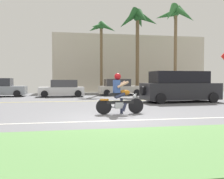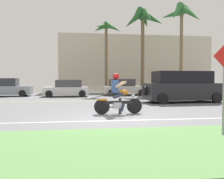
# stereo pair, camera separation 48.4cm
# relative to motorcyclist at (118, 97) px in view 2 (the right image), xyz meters

# --- Properties ---
(ground) EXTENTS (56.00, 30.00, 0.04)m
(ground) POSITION_rel_motorcyclist_xyz_m (-0.52, 1.90, -0.74)
(ground) COLOR slate
(grass_median) EXTENTS (56.00, 3.80, 0.06)m
(grass_median) POSITION_rel_motorcyclist_xyz_m (-0.52, -5.20, -0.69)
(grass_median) COLOR #5B8C4C
(grass_median) RESTS_ON ground
(lane_line_near) EXTENTS (50.40, 0.12, 0.01)m
(lane_line_near) POSITION_rel_motorcyclist_xyz_m (-0.52, -1.67, -0.72)
(lane_line_near) COLOR silver
(lane_line_near) RESTS_ON ground
(lane_line_far) EXTENTS (50.40, 0.12, 0.01)m
(lane_line_far) POSITION_rel_motorcyclist_xyz_m (-0.52, 6.45, -0.72)
(lane_line_far) COLOR yellow
(lane_line_far) RESTS_ON ground
(motorcyclist) EXTENTS (2.05, 0.67, 1.71)m
(motorcyclist) POSITION_rel_motorcyclist_xyz_m (0.00, 0.00, 0.00)
(motorcyclist) COLOR black
(motorcyclist) RESTS_ON ground
(suv_nearby) EXTENTS (5.14, 2.29, 1.97)m
(suv_nearby) POSITION_rel_motorcyclist_xyz_m (4.98, 4.79, 0.23)
(suv_nearby) COLOR #232328
(suv_nearby) RESTS_ON ground
(parked_car_0) EXTENTS (4.34, 1.88, 1.56)m
(parked_car_0) POSITION_rel_motorcyclist_xyz_m (-7.86, 12.37, 0.00)
(parked_car_0) COLOR #8C939E
(parked_car_0) RESTS_ON ground
(parked_car_1) EXTENTS (3.77, 1.98, 1.41)m
(parked_car_1) POSITION_rel_motorcyclist_xyz_m (-2.53, 11.28, -0.06)
(parked_car_1) COLOR silver
(parked_car_1) RESTS_ON ground
(parked_car_2) EXTENTS (3.84, 2.01, 1.48)m
(parked_car_2) POSITION_rel_motorcyclist_xyz_m (2.58, 12.28, -0.03)
(parked_car_2) COLOR beige
(parked_car_2) RESTS_ON ground
(palm_tree_0) EXTENTS (4.16, 4.14, 9.18)m
(palm_tree_0) POSITION_rel_motorcyclist_xyz_m (8.93, 14.07, 7.00)
(palm_tree_0) COLOR brown
(palm_tree_0) RESTS_ON ground
(palm_tree_1) EXTENTS (2.84, 2.96, 7.03)m
(palm_tree_1) POSITION_rel_motorcyclist_xyz_m (1.17, 13.74, 5.27)
(palm_tree_1) COLOR brown
(palm_tree_1) RESTS_ON ground
(palm_tree_2) EXTENTS (4.16, 4.26, 8.60)m
(palm_tree_2) POSITION_rel_motorcyclist_xyz_m (4.90, 14.25, 6.41)
(palm_tree_2) COLOR brown
(palm_tree_2) RESTS_ON ground
(street_sign) EXTENTS (0.62, 0.06, 2.36)m
(street_sign) POSITION_rel_motorcyclist_xyz_m (1.98, -4.47, 0.72)
(street_sign) COLOR gray
(street_sign) RESTS_ON ground
(building_far) EXTENTS (18.08, 4.00, 6.61)m
(building_far) POSITION_rel_motorcyclist_xyz_m (5.35, 19.90, 2.58)
(building_far) COLOR beige
(building_far) RESTS_ON ground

